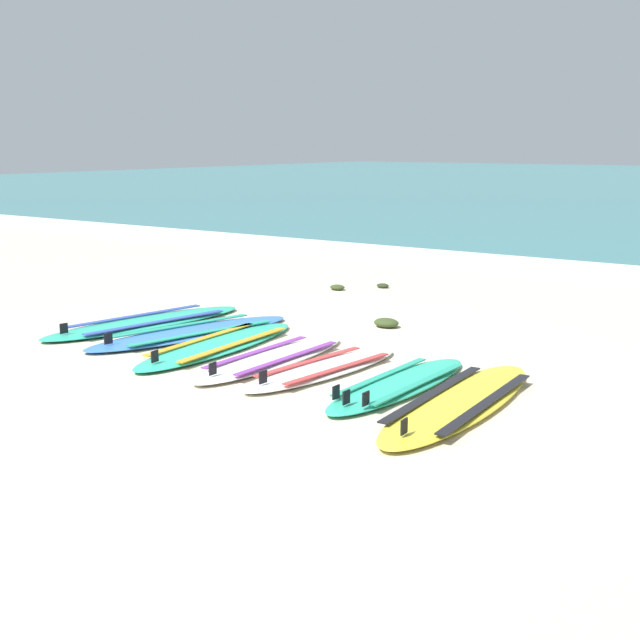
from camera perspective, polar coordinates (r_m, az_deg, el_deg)
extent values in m
plane|color=beige|center=(7.74, -4.75, -3.15)|extent=(80.00, 80.00, 0.00)
cube|color=white|center=(13.98, 14.29, 3.68)|extent=(80.00, 1.24, 0.11)
ellipsoid|color=#2DB793|center=(9.57, -11.99, -0.17)|extent=(1.13, 2.64, 0.07)
cube|color=#334CB2|center=(9.76, -12.73, 0.28)|extent=(0.44, 1.78, 0.01)
cube|color=#334CB2|center=(9.37, -11.24, -0.14)|extent=(0.44, 1.78, 0.01)
cube|color=black|center=(9.07, -17.34, -0.56)|extent=(0.03, 0.09, 0.11)
ellipsoid|color=#3875CC|center=(8.97, -8.89, -0.88)|extent=(1.23, 2.58, 0.07)
cube|color=teal|center=(9.15, -9.65, -0.39)|extent=(0.52, 1.72, 0.01)
cube|color=teal|center=(8.77, -8.11, -0.87)|extent=(0.52, 1.72, 0.01)
cube|color=black|center=(8.48, -14.47, -1.26)|extent=(0.03, 0.09, 0.11)
ellipsoid|color=#2DB793|center=(8.38, -7.05, -1.74)|extent=(0.69, 2.39, 0.07)
cube|color=gold|center=(8.51, -8.17, -1.29)|extent=(0.15, 1.66, 0.01)
cube|color=gold|center=(8.25, -5.91, -1.66)|extent=(0.15, 1.66, 0.01)
cube|color=black|center=(7.69, -11.39, -2.49)|extent=(0.02, 0.09, 0.11)
ellipsoid|color=white|center=(7.82, -3.31, -2.69)|extent=(0.57, 2.13, 0.07)
cube|color=purple|center=(7.93, -4.39, -2.20)|extent=(0.11, 1.48, 0.01)
cube|color=purple|center=(7.70, -2.21, -2.61)|extent=(0.11, 1.48, 0.01)
cube|color=black|center=(7.20, -7.45, -3.36)|extent=(0.01, 0.09, 0.11)
ellipsoid|color=white|center=(7.46, 0.27, -3.42)|extent=(0.75, 2.01, 0.07)
cube|color=#D13838|center=(7.56, -0.73, -2.87)|extent=(0.25, 1.37, 0.01)
cube|color=#D13838|center=(7.34, 1.30, -3.36)|extent=(0.25, 1.37, 0.01)
cube|color=black|center=(6.91, -3.97, -3.96)|extent=(0.02, 0.09, 0.11)
ellipsoid|color=#2DB793|center=(7.03, 5.54, -4.47)|extent=(0.59, 2.06, 0.07)
cube|color=teal|center=(7.11, 4.28, -3.91)|extent=(0.12, 1.43, 0.01)
cube|color=teal|center=(6.93, 6.85, -4.39)|extent=(0.12, 1.43, 0.01)
cube|color=black|center=(6.36, 1.84, -5.37)|extent=(0.02, 0.09, 0.11)
cube|color=black|center=(6.48, 1.12, -5.02)|extent=(0.02, 0.09, 0.11)
cube|color=black|center=(6.33, 3.20, -5.46)|extent=(0.02, 0.09, 0.11)
ellipsoid|color=yellow|center=(6.63, 9.68, -5.63)|extent=(0.70, 2.52, 0.07)
cube|color=black|center=(6.70, 7.91, -5.00)|extent=(0.14, 1.76, 0.01)
cube|color=black|center=(6.54, 11.52, -5.58)|extent=(0.14, 1.76, 0.01)
cube|color=black|center=(5.76, 5.85, -7.36)|extent=(0.01, 0.09, 0.11)
ellipsoid|color=#2D381E|center=(11.82, 4.37, 2.39)|extent=(0.18, 0.15, 0.06)
ellipsoid|color=#384723|center=(9.30, 4.62, -0.19)|extent=(0.29, 0.23, 0.10)
ellipsoid|color=#384723|center=(11.61, 1.21, 2.28)|extent=(0.22, 0.18, 0.08)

